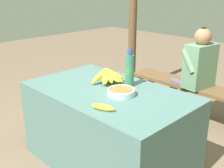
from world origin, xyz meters
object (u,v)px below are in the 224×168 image
at_px(serving_bowl, 121,91).
at_px(wooden_bench, 201,92).
at_px(support_post_near, 133,1).
at_px(loose_banana_front, 103,107).
at_px(seated_vendor, 196,69).
at_px(banana_bunch_ripe, 109,75).
at_px(water_bottle, 130,70).

xyz_separation_m(serving_bowl, wooden_bench, (0.03, 1.26, -0.35)).
bearing_deg(wooden_bench, serving_bowl, -91.37).
bearing_deg(support_post_near, loose_banana_front, -53.72).
relative_size(seated_vendor, support_post_near, 0.42).
bearing_deg(banana_bunch_ripe, loose_banana_front, -48.30).
distance_m(serving_bowl, support_post_near, 2.00).
distance_m(water_bottle, wooden_bench, 1.16).
bearing_deg(water_bottle, wooden_bench, 83.28).
relative_size(serving_bowl, water_bottle, 0.65).
distance_m(serving_bowl, seated_vendor, 1.24).
xyz_separation_m(loose_banana_front, support_post_near, (-1.31, 1.78, 0.58)).
bearing_deg(serving_bowl, loose_banana_front, -70.28).
bearing_deg(wooden_bench, support_post_near, 169.33).
height_order(serving_bowl, water_bottle, water_bottle).
bearing_deg(serving_bowl, banana_bunch_ripe, 154.71).
bearing_deg(seated_vendor, serving_bowl, 101.32).
relative_size(loose_banana_front, seated_vendor, 0.16).
relative_size(loose_banana_front, support_post_near, 0.07).
relative_size(banana_bunch_ripe, wooden_bench, 0.18).
bearing_deg(serving_bowl, wooden_bench, 88.63).
relative_size(serving_bowl, wooden_bench, 0.12).
bearing_deg(seated_vendor, support_post_near, -3.84).
relative_size(serving_bowl, seated_vendor, 0.20).
bearing_deg(loose_banana_front, wooden_bench, 92.76).
bearing_deg(water_bottle, serving_bowl, -64.19).
bearing_deg(water_bottle, support_post_near, 130.59).
relative_size(water_bottle, support_post_near, 0.13).
xyz_separation_m(loose_banana_front, wooden_bench, (-0.07, 1.55, -0.34)).
height_order(loose_banana_front, seated_vendor, seated_vendor).
xyz_separation_m(banana_bunch_ripe, loose_banana_front, (0.37, -0.42, -0.05)).
distance_m(water_bottle, loose_banana_front, 0.54).
xyz_separation_m(serving_bowl, support_post_near, (-1.20, 1.49, 0.57)).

